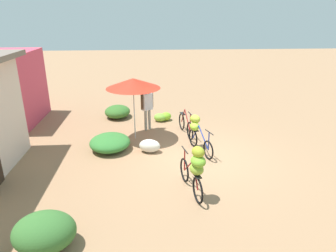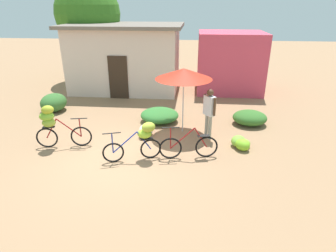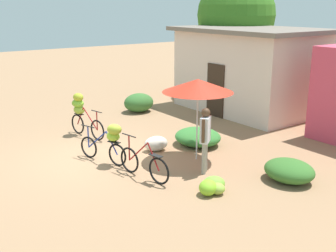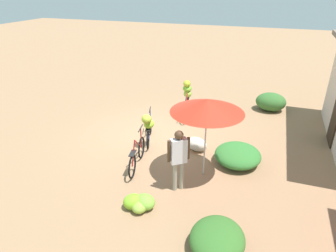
{
  "view_description": "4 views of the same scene",
  "coord_description": "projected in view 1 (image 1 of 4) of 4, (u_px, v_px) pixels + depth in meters",
  "views": [
    {
      "loc": [
        -8.71,
        1.62,
        4.35
      ],
      "look_at": [
        0.55,
        0.99,
        0.88
      ],
      "focal_mm": 32.48,
      "sensor_mm": 36.0,
      "label": 1
    },
    {
      "loc": [
        2.05,
        -7.11,
        4.16
      ],
      "look_at": [
        1.29,
        0.85,
        0.72
      ],
      "focal_mm": 30.39,
      "sensor_mm": 36.0,
      "label": 2
    },
    {
      "loc": [
        10.02,
        -4.89,
        4.1
      ],
      "look_at": [
        1.27,
        1.45,
        0.97
      ],
      "focal_mm": 44.67,
      "sensor_mm": 36.0,
      "label": 3
    },
    {
      "loc": [
        8.59,
        3.51,
        4.86
      ],
      "look_at": [
        0.94,
        0.82,
        0.95
      ],
      "focal_mm": 31.97,
      "sensor_mm": 36.0,
      "label": 4
    }
  ],
  "objects": [
    {
      "name": "ground_plane",
      "position": [
        200.0,
        157.0,
        9.77
      ],
      "size": [
        60.0,
        60.0,
        0.0
      ],
      "primitive_type": "plane",
      "color": "#987251"
    },
    {
      "name": "produce_sack",
      "position": [
        150.0,
        146.0,
        10.03
      ],
      "size": [
        0.59,
        0.78,
        0.44
      ],
      "primitive_type": "ellipsoid",
      "rotation": [
        0.0,
        0.0,
        1.33
      ],
      "color": "silver",
      "rests_on": "ground"
    },
    {
      "name": "hedge_bush_mid",
      "position": [
        117.0,
        112.0,
        13.37
      ],
      "size": [
        1.26,
        1.1,
        0.52
      ],
      "primitive_type": "ellipsoid",
      "color": "#356828",
      "rests_on": "ground"
    },
    {
      "name": "banana_pile_on_ground",
      "position": [
        162.0,
        117.0,
        12.98
      ],
      "size": [
        0.7,
        0.9,
        0.35
      ],
      "color": "#8CAE3E",
      "rests_on": "ground"
    },
    {
      "name": "hedge_bush_front_right",
      "position": [
        110.0,
        142.0,
        10.21
      ],
      "size": [
        1.45,
        1.35,
        0.51
      ],
      "primitive_type": "ellipsoid",
      "color": "#337632",
      "rests_on": "ground"
    },
    {
      "name": "shop_pink",
      "position": [
        0.0,
        89.0,
        12.32
      ],
      "size": [
        3.2,
        2.8,
        2.91
      ],
      "primitive_type": "cube",
      "color": "#D5415B",
      "rests_on": "ground"
    },
    {
      "name": "bicycle_center_loaded",
      "position": [
        186.0,
        125.0,
        11.44
      ],
      "size": [
        1.7,
        0.35,
        1.0
      ],
      "color": "black",
      "rests_on": "ground"
    },
    {
      "name": "market_umbrella",
      "position": [
        133.0,
        83.0,
        10.49
      ],
      "size": [
        1.9,
        1.9,
        2.24
      ],
      "color": "beige",
      "rests_on": "ground"
    },
    {
      "name": "hedge_bush_front_left",
      "position": [
        44.0,
        232.0,
        5.87
      ],
      "size": [
        1.02,
        1.22,
        0.74
      ],
      "primitive_type": "ellipsoid",
      "color": "#35672D",
      "rests_on": "ground"
    },
    {
      "name": "person_vendor",
      "position": [
        147.0,
        104.0,
        11.69
      ],
      "size": [
        0.4,
        0.48,
        1.69
      ],
      "color": "gray",
      "rests_on": "ground"
    },
    {
      "name": "bicycle_near_pile",
      "position": [
        197.0,
        130.0,
        10.09
      ],
      "size": [
        1.62,
        0.65,
        1.15
      ],
      "color": "black",
      "rests_on": "ground"
    },
    {
      "name": "bicycle_leftmost",
      "position": [
        195.0,
        167.0,
        7.39
      ],
      "size": [
        1.68,
        0.52,
        1.4
      ],
      "color": "black",
      "rests_on": "ground"
    }
  ]
}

